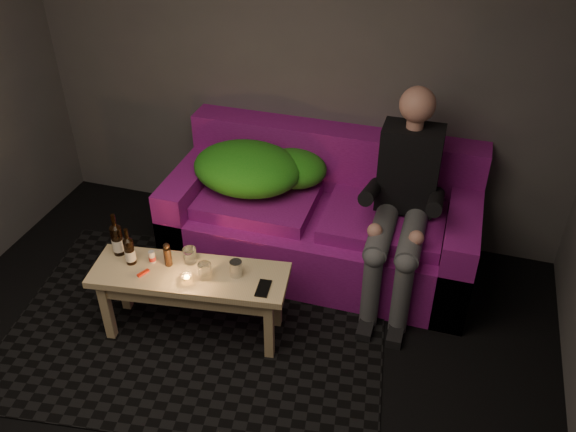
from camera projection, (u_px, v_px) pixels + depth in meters
name	position (u px, v px, depth m)	size (l,w,h in m)	color
room	(185.00, 135.00, 2.67)	(4.50, 4.50, 4.50)	silver
rug	(199.00, 324.00, 4.00)	(2.40, 1.75, 0.01)	black
sofa	(323.00, 221.00, 4.40)	(2.14, 0.96, 0.92)	#7F1173
green_blanket	(256.00, 168.00, 4.31)	(0.94, 0.64, 0.32)	#23911A
person	(403.00, 199.00, 3.90)	(0.39, 0.89, 1.43)	black
coffee_table	(190.00, 283.00, 3.73)	(1.24, 0.55, 0.49)	tan
beer_bottle_a	(117.00, 239.00, 3.78)	(0.07, 0.07, 0.29)	black
beer_bottle_b	(129.00, 251.00, 3.71)	(0.06, 0.06, 0.25)	black
salt_shaker	(152.00, 257.00, 3.74)	(0.04, 0.04, 0.08)	silver
pepper_mill	(168.00, 257.00, 3.71)	(0.05, 0.05, 0.12)	black
tumbler_back	(190.00, 255.00, 3.74)	(0.08, 0.08, 0.10)	white
tealight	(187.00, 278.00, 3.60)	(0.06, 0.06, 0.05)	white
tumbler_front	(205.00, 271.00, 3.62)	(0.08, 0.08, 0.10)	white
steel_cup	(236.00, 269.00, 3.63)	(0.07, 0.07, 0.10)	#AFB1B6
smartphone	(263.00, 288.00, 3.56)	(0.07, 0.15, 0.01)	black
red_lighter	(143.00, 273.00, 3.67)	(0.02, 0.08, 0.01)	red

